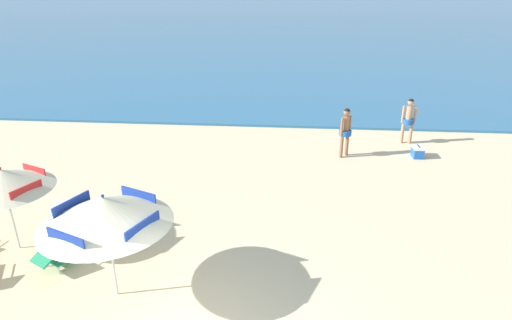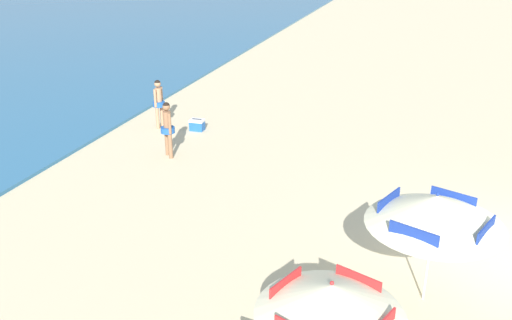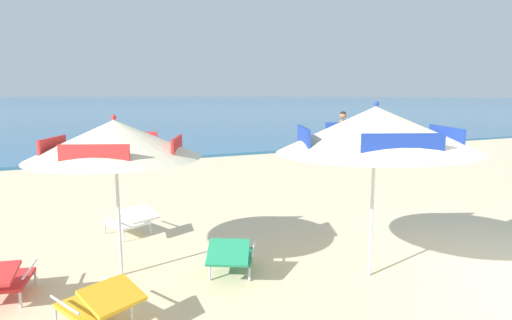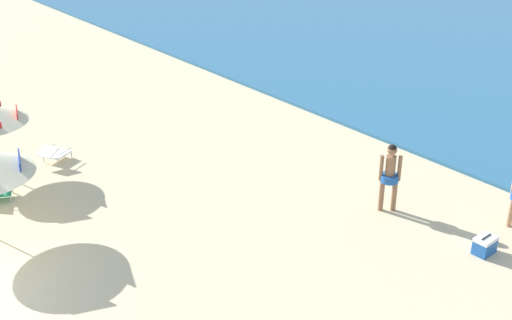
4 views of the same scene
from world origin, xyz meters
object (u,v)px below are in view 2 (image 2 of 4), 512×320
Objects in this scene: beach_umbrella_striped_main at (331,300)px; beach_umbrella_striped_second at (435,210)px; person_standing_near_shore at (167,126)px; cooler_box at (197,125)px; person_standing_beside at (159,100)px.

beach_umbrella_striped_second is at bearing -25.09° from beach_umbrella_striped_main.
beach_umbrella_striped_second is at bearing -124.11° from person_standing_near_shore.
beach_umbrella_striped_main is at bearing -148.72° from cooler_box.
beach_umbrella_striped_second is at bearing -134.87° from cooler_box.
person_standing_near_shore is at bearing 55.89° from beach_umbrella_striped_second.
beach_umbrella_striped_second reaches higher than person_standing_near_shore.
cooler_box is at bearing -86.82° from person_standing_beside.
person_standing_near_shore is 2.91m from person_standing_beside.
cooler_box is at bearing 3.14° from person_standing_near_shore.
person_standing_near_shore reaches higher than cooler_box.
person_standing_near_shore is (7.99, 6.27, -0.73)m from beach_umbrella_striped_main.
cooler_box is (2.56, 0.14, -0.80)m from person_standing_near_shore.
person_standing_beside is (10.47, 7.80, -0.73)m from beach_umbrella_striped_main.
cooler_box is (10.55, 6.41, -1.53)m from beach_umbrella_striped_main.
person_standing_beside is 1.60m from cooler_box.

